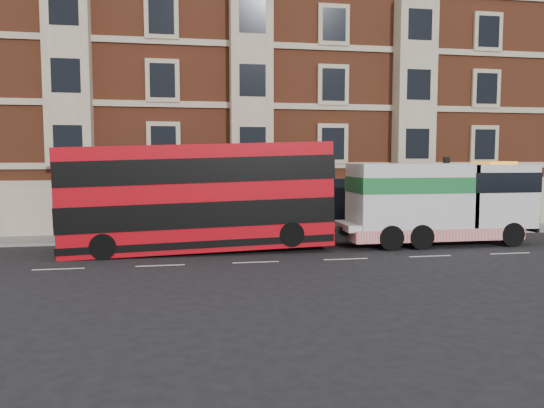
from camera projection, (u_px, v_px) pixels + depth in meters
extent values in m
plane|color=black|center=(256.00, 262.00, 22.63)|extent=(120.00, 120.00, 0.00)
cube|color=slate|center=(237.00, 235.00, 29.98)|extent=(90.00, 3.00, 0.15)
cube|color=brown|center=(231.00, 92.00, 36.64)|extent=(45.00, 12.00, 18.00)
cylinder|color=black|center=(124.00, 202.00, 27.48)|extent=(0.14, 0.14, 4.00)
cube|color=black|center=(123.00, 162.00, 27.29)|extent=(0.35, 0.15, 0.50)
cylinder|color=black|center=(445.00, 198.00, 30.61)|extent=(0.14, 0.14, 4.00)
cube|color=black|center=(446.00, 161.00, 30.43)|extent=(0.35, 0.15, 0.50)
cube|color=#BA0A14|center=(198.00, 197.00, 24.98)|extent=(12.45, 2.78, 4.89)
cube|color=black|center=(199.00, 212.00, 25.05)|extent=(12.49, 2.84, 1.17)
cube|color=black|center=(198.00, 170.00, 24.87)|extent=(12.49, 2.84, 1.11)
cylinder|color=black|center=(103.00, 246.00, 23.19)|extent=(1.16, 0.36, 1.16)
cylinder|color=black|center=(110.00, 238.00, 25.66)|extent=(1.16, 0.36, 1.16)
cylinder|color=black|center=(291.00, 234.00, 24.64)|extent=(1.16, 0.36, 1.16)
cylinder|color=black|center=(281.00, 227.00, 27.10)|extent=(1.16, 0.36, 1.16)
cube|color=silver|center=(434.00, 224.00, 27.21)|extent=(10.00, 2.56, 0.33)
cube|color=silver|center=(492.00, 195.00, 27.64)|extent=(3.56, 2.78, 3.22)
cube|color=silver|center=(410.00, 195.00, 26.85)|extent=(6.00, 2.78, 3.22)
cube|color=#186E30|center=(411.00, 184.00, 26.80)|extent=(6.06, 2.82, 0.78)
cube|color=red|center=(430.00, 232.00, 27.20)|extent=(8.89, 2.84, 0.61)
cylinder|color=black|center=(512.00, 234.00, 26.64)|extent=(1.22, 0.39, 1.22)
cylinder|color=black|center=(483.00, 228.00, 29.10)|extent=(1.22, 0.39, 1.22)
cylinder|color=black|center=(421.00, 237.00, 25.78)|extent=(1.22, 0.44, 1.22)
cylinder|color=black|center=(400.00, 230.00, 28.25)|extent=(1.22, 0.44, 1.22)
cylinder|color=black|center=(391.00, 238.00, 25.51)|extent=(1.22, 0.44, 1.22)
cylinder|color=black|center=(372.00, 231.00, 27.98)|extent=(1.22, 0.44, 1.22)
imported|color=#1A2B35|center=(64.00, 224.00, 27.48)|extent=(0.77, 0.76, 1.80)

